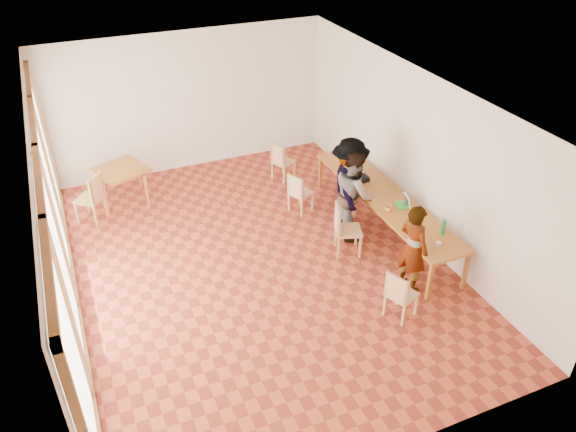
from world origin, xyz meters
The scene contains 25 objects.
ground centered at (0.00, 0.00, 0.00)m, with size 8.00×8.00×0.00m, color #AE472A.
wall_back centered at (0.00, 4.00, 1.50)m, with size 6.00×0.10×3.00m, color silver.
wall_front centered at (0.00, -4.00, 1.50)m, with size 6.00×0.10×3.00m, color silver.
wall_right centered at (3.00, 0.00, 1.50)m, with size 0.10×8.00×3.00m, color silver.
window_wall centered at (-2.96, 0.00, 1.50)m, with size 0.10×8.00×3.00m, color white.
ceiling centered at (0.00, 0.00, 3.02)m, with size 6.00×8.00×0.04m, color white.
communal_table centered at (2.50, 0.02, 0.70)m, with size 0.80×4.00×0.75m.
side_table centered at (-1.72, 2.96, 0.67)m, with size 0.90×0.90×0.75m.
chair_near centered at (1.48, -2.09, 0.52)m, with size 0.51×0.51×0.45m.
chair_mid centered at (1.50, -0.27, 0.58)m, with size 0.56×0.56×0.50m.
chair_far centered at (1.33, 1.24, 0.51)m, with size 0.51×0.51×0.44m.
chair_empty centered at (1.52, 2.57, 0.52)m, with size 0.52×0.52×0.45m.
chair_spare centered at (-2.32, 2.48, 0.59)m, with size 0.63×0.63×0.51m.
person_near centered at (2.05, -1.54, 0.77)m, with size 0.56×0.37×1.53m, color gray.
person_mid centered at (1.95, 0.20, 0.83)m, with size 0.81×0.63×1.66m, color gray.
person_far centered at (1.96, 0.41, 0.90)m, with size 1.16×0.67×1.80m, color gray.
laptop_near centered at (2.39, -1.08, 0.81)m, with size 0.25×0.27×0.21m.
laptop_mid centered at (2.63, -0.39, 0.81)m, with size 0.28×0.30×0.22m.
laptop_far centered at (2.44, 0.90, 0.80)m, with size 0.21×0.23×0.18m.
yellow_mug centered at (2.29, -0.44, 0.80)m, with size 0.12×0.12×0.10m, color orange.
green_bottle centered at (2.71, -1.38, 0.89)m, with size 0.07×0.07×0.28m, color #1F8339.
clear_glass centered at (2.59, 1.88, 0.80)m, with size 0.07×0.07×0.09m, color silver.
condiment_cup centered at (2.47, -1.61, 0.78)m, with size 0.08×0.08×0.06m, color white.
pink_phone centered at (2.41, -0.30, 0.76)m, with size 0.05×0.10×0.01m, color #D34B80.
black_pouch centered at (2.43, 0.72, 0.80)m, with size 0.16×0.26×0.09m, color black.
Camera 1 is at (-2.51, -7.27, 5.90)m, focal length 35.00 mm.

